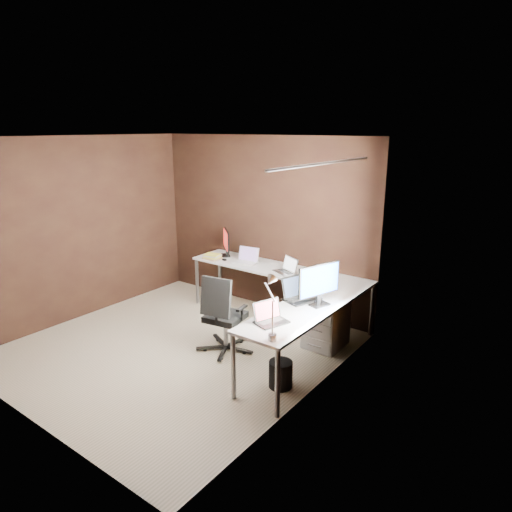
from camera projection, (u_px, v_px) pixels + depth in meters
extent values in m
cube|color=#C4B199|center=(176.00, 348.00, 5.58)|extent=(3.60, 3.60, 0.00)
cube|color=white|center=(165.00, 137.00, 4.89)|extent=(3.60, 3.60, 0.00)
cube|color=black|center=(262.00, 224.00, 6.63)|extent=(3.60, 0.00, 2.50)
cube|color=black|center=(14.00, 294.00, 3.84)|extent=(3.60, 0.00, 2.50)
cube|color=black|center=(80.00, 229.00, 6.26)|extent=(0.00, 3.60, 2.50)
cube|color=black|center=(307.00, 279.00, 4.21)|extent=(0.00, 3.60, 2.50)
cube|color=white|center=(325.00, 250.00, 4.43)|extent=(0.00, 1.00, 1.30)
cube|color=orange|center=(280.00, 289.00, 3.94)|extent=(0.01, 0.35, 2.00)
cube|color=orange|center=(352.00, 253.00, 5.07)|extent=(0.01, 0.35, 2.00)
cylinder|color=slate|center=(325.00, 163.00, 4.22)|extent=(0.02, 1.90, 0.02)
cube|color=silver|center=(278.00, 269.00, 6.27)|extent=(2.65, 0.60, 0.03)
cube|color=silver|center=(299.00, 313.00, 4.81)|extent=(0.60, 1.65, 0.03)
cylinder|color=slate|center=(197.00, 281.00, 6.90)|extent=(0.05, 0.05, 0.70)
cylinder|color=slate|center=(220.00, 273.00, 7.31)|extent=(0.05, 0.05, 0.70)
cylinder|color=slate|center=(233.00, 366.00, 4.45)|extent=(0.05, 0.05, 0.70)
cylinder|color=slate|center=(277.00, 383.00, 4.16)|extent=(0.05, 0.05, 0.70)
cylinder|color=slate|center=(372.00, 310.00, 5.84)|extent=(0.05, 0.05, 0.70)
cube|color=silver|center=(326.00, 323.00, 5.57)|extent=(0.42, 0.50, 0.60)
cube|color=black|center=(225.00, 255.00, 6.87)|extent=(0.23, 0.23, 0.01)
cube|color=black|center=(227.00, 252.00, 6.86)|extent=(0.05, 0.05, 0.09)
cube|color=black|center=(226.00, 240.00, 6.81)|extent=(0.35, 0.33, 0.29)
cube|color=#B31F18|center=(225.00, 240.00, 6.81)|extent=(0.31, 0.29, 0.26)
cube|color=black|center=(319.00, 305.00, 4.97)|extent=(0.20, 0.24, 0.01)
cube|color=black|center=(318.00, 299.00, 4.97)|extent=(0.04, 0.06, 0.10)
cube|color=black|center=(319.00, 280.00, 4.91)|extent=(0.20, 0.54, 0.35)
cube|color=#1745B1|center=(320.00, 280.00, 4.90)|extent=(0.17, 0.51, 0.32)
cube|color=silver|center=(246.00, 262.00, 6.51)|extent=(0.35, 0.26, 0.02)
cube|color=silver|center=(249.00, 254.00, 6.56)|extent=(0.32, 0.10, 0.20)
cube|color=#6A4E88|center=(248.00, 254.00, 6.55)|extent=(0.28, 0.09, 0.17)
cube|color=silver|center=(285.00, 272.00, 6.06)|extent=(0.37, 0.33, 0.02)
cube|color=silver|center=(290.00, 264.00, 6.07)|extent=(0.31, 0.18, 0.19)
cube|color=white|center=(290.00, 264.00, 6.07)|extent=(0.27, 0.16, 0.17)
cube|color=black|center=(302.00, 299.00, 5.13)|extent=(0.38, 0.46, 0.02)
cube|color=black|center=(296.00, 286.00, 5.17)|extent=(0.19, 0.39, 0.24)
cube|color=#192235|center=(296.00, 286.00, 5.17)|extent=(0.16, 0.34, 0.21)
cube|color=black|center=(272.00, 322.00, 4.52)|extent=(0.31, 0.37, 0.02)
cube|color=black|center=(267.00, 310.00, 4.56)|extent=(0.16, 0.32, 0.20)
cube|color=#B64E62|center=(267.00, 310.00, 4.55)|extent=(0.13, 0.28, 0.17)
cube|color=tan|center=(212.00, 258.00, 6.71)|extent=(0.24, 0.20, 0.02)
cube|color=#DCE144|center=(212.00, 257.00, 6.70)|extent=(0.23, 0.19, 0.02)
cube|color=beige|center=(212.00, 255.00, 6.70)|extent=(0.26, 0.22, 0.02)
cube|color=#DCE144|center=(212.00, 254.00, 6.69)|extent=(0.24, 0.21, 0.01)
ellipsoid|color=black|center=(224.00, 260.00, 6.61)|extent=(0.09, 0.06, 0.03)
ellipsoid|color=black|center=(298.00, 277.00, 5.86)|extent=(0.11, 0.08, 0.04)
cylinder|color=slate|center=(272.00, 337.00, 4.15)|extent=(0.08, 0.08, 0.06)
cylinder|color=slate|center=(273.00, 318.00, 4.10)|extent=(0.02, 0.02, 0.32)
cylinder|color=slate|center=(270.00, 293.00, 4.09)|extent=(0.02, 0.17, 0.24)
cone|color=slate|center=(270.00, 281.00, 4.15)|extent=(0.10, 0.13, 0.13)
cylinder|color=slate|center=(226.00, 332.00, 5.48)|extent=(0.05, 0.05, 0.34)
cube|color=black|center=(225.00, 317.00, 5.43)|extent=(0.48, 0.48, 0.07)
cube|color=black|center=(216.00, 297.00, 5.17)|extent=(0.39, 0.17, 0.45)
cylinder|color=black|center=(281.00, 374.00, 4.71)|extent=(0.30, 0.30, 0.28)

